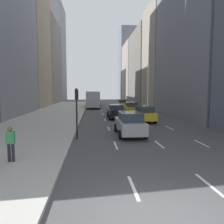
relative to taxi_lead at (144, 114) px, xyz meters
The scene contains 13 objects.
ground_plane 18.55m from the taxi_lead, 102.47° to the right, with size 160.00×160.00×0.00m, color #474749.
sidewalk_left 14.18m from the taxi_lead, 141.00° to the left, with size 8.00×66.00×0.15m, color #ADAAA3.
lane_markings 5.18m from the taxi_lead, 105.92° to the left, with size 5.72×56.00×0.01m.
building_row_left 29.09m from the taxi_lead, 136.68° to the left, with size 6.00×75.28×37.21m.
building_row_right 28.08m from the taxi_lead, 72.09° to the left, with size 6.00×88.55×28.85m.
taxi_lead is the anchor object (origin of this frame).
taxi_second 18.47m from the taxi_lead, 90.00° to the left, with size 2.02×4.40×1.87m.
taxi_third 8.29m from the taxi_lead, 90.00° to the left, with size 2.02×4.40×1.87m.
sedan_black_near 4.20m from the taxi_lead, 131.82° to the left, with size 2.02×4.62×1.74m.
sedan_silver_behind 7.58m from the taxi_lead, 111.67° to the right, with size 2.02×4.81×1.80m.
city_bus 21.94m from the taxi_lead, 104.84° to the left, with size 2.80×11.61×3.25m.
pedestrian_near_curb 16.24m from the taxi_lead, 125.30° to the right, with size 0.36×0.22×1.65m.
traffic_light_pole 10.52m from the taxi_lead, 130.42° to the right, with size 0.24×0.42×3.60m.
Camera 1 is at (-1.60, -5.35, 3.43)m, focal length 35.00 mm.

